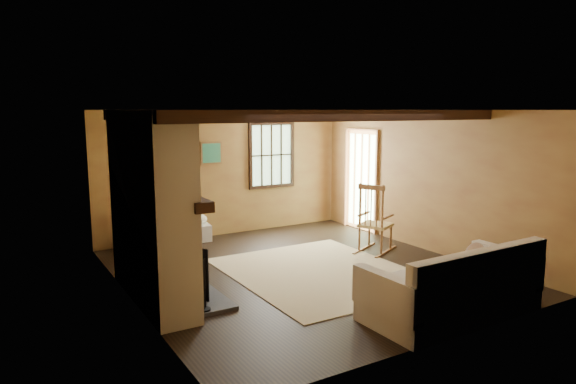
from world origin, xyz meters
TOP-DOWN VIEW (x-y plane):
  - ground at (0.00, 0.00)m, footprint 5.50×5.50m
  - room_envelope at (0.22, 0.26)m, footprint 5.02×5.52m
  - fireplace at (-2.23, -0.00)m, footprint 1.02×2.30m
  - rug at (0.20, -0.20)m, footprint 2.50×3.00m
  - rocking_chair at (1.64, 0.28)m, footprint 0.97×0.78m
  - sofa at (0.63, -2.36)m, footprint 2.20×1.00m
  - firewood_pile at (-1.81, 2.56)m, footprint 0.70×0.13m
  - laundry_basket at (-0.71, 2.53)m, footprint 0.54×0.44m
  - basket_pillow at (-0.71, 2.53)m, footprint 0.51×0.46m
  - armchair at (-1.52, 2.13)m, footprint 1.21×1.21m

SIDE VIEW (x-z plane):
  - ground at x=0.00m, z-range 0.00..0.00m
  - rug at x=0.20m, z-range 0.00..0.01m
  - firewood_pile at x=-1.81m, z-range 0.00..0.25m
  - laundry_basket at x=-0.71m, z-range 0.00..0.30m
  - sofa at x=0.63m, z-range -0.13..0.76m
  - armchair at x=-1.52m, z-range 0.00..0.79m
  - basket_pillow at x=-0.71m, z-range 0.30..0.51m
  - rocking_chair at x=1.64m, z-range -0.09..1.09m
  - fireplace at x=-2.23m, z-range -0.10..2.30m
  - room_envelope at x=0.22m, z-range 0.41..2.85m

